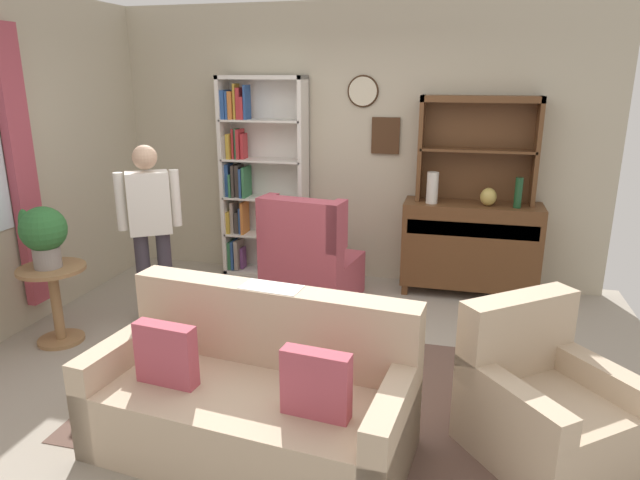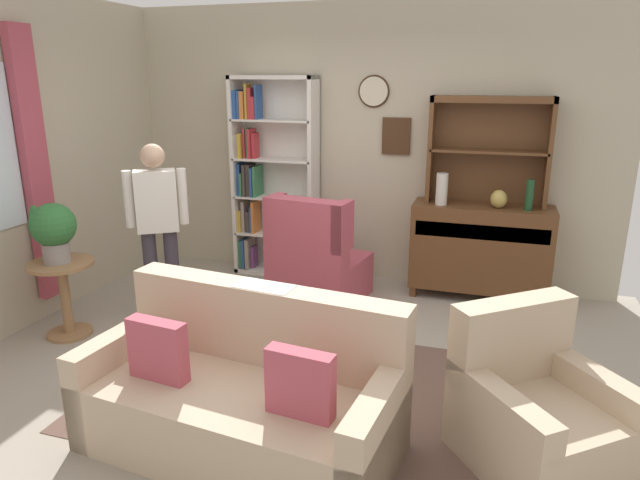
{
  "view_description": "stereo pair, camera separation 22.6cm",
  "coord_description": "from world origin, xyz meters",
  "px_view_note": "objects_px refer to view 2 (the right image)",
  "views": [
    {
      "loc": [
        1.05,
        -3.6,
        2.1
      ],
      "look_at": [
        0.1,
        0.2,
        0.95
      ],
      "focal_mm": 31.55,
      "sensor_mm": 36.0,
      "label": 1
    },
    {
      "loc": [
        1.27,
        -3.54,
        2.1
      ],
      "look_at": [
        0.1,
        0.2,
        0.95
      ],
      "focal_mm": 31.55,
      "sensor_mm": 36.0,
      "label": 2
    }
  ],
  "objects_px": {
    "bottle_wine": "(529,195)",
    "coffee_table": "(283,329)",
    "bookshelf": "(268,177)",
    "vase_tall": "(442,189)",
    "person_reading": "(158,221)",
    "sideboard_hutch": "(490,136)",
    "couch_floral": "(244,396)",
    "sideboard": "(480,247)",
    "armchair_floral": "(536,416)",
    "plant_stand": "(64,290)",
    "potted_plant_large": "(52,228)",
    "wingback_chair": "(316,264)",
    "vase_round": "(499,199)",
    "book_stack": "(265,316)"
  },
  "relations": [
    {
      "from": "bottle_wine",
      "to": "coffee_table",
      "type": "bearing_deg",
      "value": -131.62
    },
    {
      "from": "bookshelf",
      "to": "coffee_table",
      "type": "distance_m",
      "value": 2.37
    },
    {
      "from": "vase_tall",
      "to": "person_reading",
      "type": "xyz_separation_m",
      "value": [
        -2.25,
        -1.29,
        -0.16
      ]
    },
    {
      "from": "sideboard_hutch",
      "to": "coffee_table",
      "type": "xyz_separation_m",
      "value": [
        -1.28,
        -2.08,
        -1.21
      ]
    },
    {
      "from": "bookshelf",
      "to": "couch_floral",
      "type": "bearing_deg",
      "value": -70.49
    },
    {
      "from": "sideboard",
      "to": "sideboard_hutch",
      "type": "distance_m",
      "value": 1.06
    },
    {
      "from": "bottle_wine",
      "to": "armchair_floral",
      "type": "bearing_deg",
      "value": -89.62
    },
    {
      "from": "plant_stand",
      "to": "coffee_table",
      "type": "distance_m",
      "value": 1.96
    },
    {
      "from": "potted_plant_large",
      "to": "coffee_table",
      "type": "xyz_separation_m",
      "value": [
        1.98,
        -0.05,
        -0.57
      ]
    },
    {
      "from": "bottle_wine",
      "to": "couch_floral",
      "type": "bearing_deg",
      "value": -120.58
    },
    {
      "from": "sideboard",
      "to": "sideboard_hutch",
      "type": "xyz_separation_m",
      "value": [
        0.0,
        0.11,
        1.05
      ]
    },
    {
      "from": "sideboard_hutch",
      "to": "wingback_chair",
      "type": "xyz_separation_m",
      "value": [
        -1.46,
        -0.72,
        -1.18
      ]
    },
    {
      "from": "sideboard_hutch",
      "to": "vase_round",
      "type": "xyz_separation_m",
      "value": [
        0.13,
        -0.18,
        -0.55
      ]
    },
    {
      "from": "wingback_chair",
      "to": "coffee_table",
      "type": "bearing_deg",
      "value": -82.17
    },
    {
      "from": "wingback_chair",
      "to": "book_stack",
      "type": "height_order",
      "value": "wingback_chair"
    },
    {
      "from": "couch_floral",
      "to": "bookshelf",
      "type": "bearing_deg",
      "value": 109.51
    },
    {
      "from": "bottle_wine",
      "to": "armchair_floral",
      "type": "xyz_separation_m",
      "value": [
        0.02,
        -2.36,
        -0.77
      ]
    },
    {
      "from": "sideboard",
      "to": "potted_plant_large",
      "type": "bearing_deg",
      "value": -149.52
    },
    {
      "from": "bookshelf",
      "to": "bottle_wine",
      "type": "xyz_separation_m",
      "value": [
        2.62,
        -0.17,
        0.01
      ]
    },
    {
      "from": "sideboard",
      "to": "vase_round",
      "type": "relative_size",
      "value": 7.65
    },
    {
      "from": "bottle_wine",
      "to": "person_reading",
      "type": "height_order",
      "value": "person_reading"
    },
    {
      "from": "vase_tall",
      "to": "couch_floral",
      "type": "distance_m",
      "value": 2.93
    },
    {
      "from": "potted_plant_large",
      "to": "bookshelf",
      "type": "bearing_deg",
      "value": 62.83
    },
    {
      "from": "coffee_table",
      "to": "vase_round",
      "type": "bearing_deg",
      "value": 53.46
    },
    {
      "from": "couch_floral",
      "to": "book_stack",
      "type": "height_order",
      "value": "couch_floral"
    },
    {
      "from": "sideboard_hutch",
      "to": "book_stack",
      "type": "xyz_separation_m",
      "value": [
        -1.42,
        -2.09,
        -1.12
      ]
    },
    {
      "from": "vase_tall",
      "to": "potted_plant_large",
      "type": "height_order",
      "value": "vase_tall"
    },
    {
      "from": "sideboard_hutch",
      "to": "coffee_table",
      "type": "height_order",
      "value": "sideboard_hutch"
    },
    {
      "from": "sideboard",
      "to": "couch_floral",
      "type": "relative_size",
      "value": 0.69
    },
    {
      "from": "vase_tall",
      "to": "couch_floral",
      "type": "xyz_separation_m",
      "value": [
        -0.82,
        -2.71,
        -0.76
      ]
    },
    {
      "from": "sideboard_hutch",
      "to": "potted_plant_large",
      "type": "relative_size",
      "value": 2.25
    },
    {
      "from": "sideboard",
      "to": "sideboard_hutch",
      "type": "height_order",
      "value": "sideboard_hutch"
    },
    {
      "from": "sideboard",
      "to": "person_reading",
      "type": "height_order",
      "value": "person_reading"
    },
    {
      "from": "potted_plant_large",
      "to": "coffee_table",
      "type": "height_order",
      "value": "potted_plant_large"
    },
    {
      "from": "sideboard_hutch",
      "to": "book_stack",
      "type": "relative_size",
      "value": 5.24
    },
    {
      "from": "vase_round",
      "to": "armchair_floral",
      "type": "height_order",
      "value": "vase_round"
    },
    {
      "from": "bottle_wine",
      "to": "wingback_chair",
      "type": "distance_m",
      "value": 2.04
    },
    {
      "from": "plant_stand",
      "to": "book_stack",
      "type": "relative_size",
      "value": 3.07
    },
    {
      "from": "wingback_chair",
      "to": "book_stack",
      "type": "distance_m",
      "value": 1.37
    },
    {
      "from": "potted_plant_large",
      "to": "person_reading",
      "type": "xyz_separation_m",
      "value": [
        0.61,
        0.54,
        -0.02
      ]
    },
    {
      "from": "plant_stand",
      "to": "book_stack",
      "type": "bearing_deg",
      "value": -2.31
    },
    {
      "from": "sideboard",
      "to": "vase_round",
      "type": "height_order",
      "value": "vase_round"
    },
    {
      "from": "person_reading",
      "to": "vase_round",
      "type": "bearing_deg",
      "value": 25.21
    },
    {
      "from": "bookshelf",
      "to": "book_stack",
      "type": "height_order",
      "value": "bookshelf"
    },
    {
      "from": "couch_floral",
      "to": "wingback_chair",
      "type": "height_order",
      "value": "wingback_chair"
    },
    {
      "from": "sideboard",
      "to": "vase_tall",
      "type": "bearing_deg",
      "value": -168.37
    },
    {
      "from": "coffee_table",
      "to": "person_reading",
      "type": "bearing_deg",
      "value": 156.46
    },
    {
      "from": "person_reading",
      "to": "book_stack",
      "type": "distance_m",
      "value": 1.44
    },
    {
      "from": "wingback_chair",
      "to": "armchair_floral",
      "type": "bearing_deg",
      "value": -44.62
    },
    {
      "from": "bookshelf",
      "to": "sideboard",
      "type": "xyz_separation_m",
      "value": [
        2.23,
        -0.08,
        -0.55
      ]
    }
  ]
}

